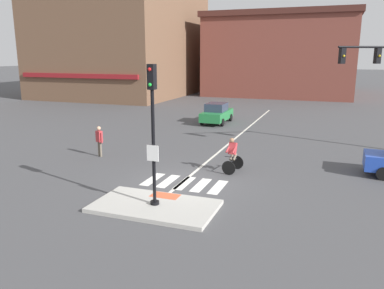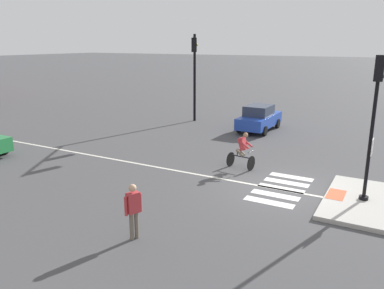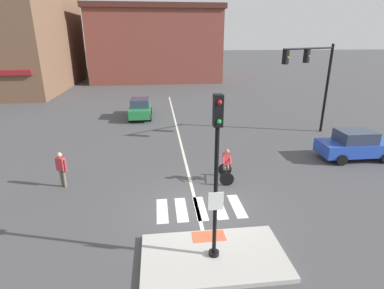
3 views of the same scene
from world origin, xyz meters
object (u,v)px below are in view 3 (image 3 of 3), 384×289
Objects in this scene: car_blue_cross_right at (356,145)px; car_green_westbound_distant at (140,108)px; signal_pole at (216,166)px; traffic_light_mast at (315,73)px; pedestrian_at_curb_left at (61,167)px; cyclist at (226,164)px.

car_green_westbound_distant is at bearing 139.05° from car_blue_cross_right.
signal_pole is at bearing -142.59° from car_blue_cross_right.
car_blue_cross_right is at bearing -40.95° from car_green_westbound_distant.
traffic_light_mast reaches higher than pedestrian_at_curb_left.
pedestrian_at_curb_left is at bearing 177.48° from cyclist.
signal_pole is 2.94× the size of cyclist.
pedestrian_at_curb_left is (-5.92, 5.52, -2.14)m from signal_pole.
signal_pole is 0.82× the size of traffic_light_mast.
car_green_westbound_distant is at bearing 76.45° from pedestrian_at_curb_left.
signal_pole is at bearing -42.98° from pedestrian_at_curb_left.
traffic_light_mast is at bearing 41.34° from cyclist.
traffic_light_mast reaches higher than car_green_westbound_distant.
traffic_light_mast is at bearing 97.71° from car_blue_cross_right.
traffic_light_mast reaches higher than cyclist.
traffic_light_mast is at bearing -28.24° from car_green_westbound_distant.
pedestrian_at_curb_left is (-15.25, -1.62, 0.17)m from car_blue_cross_right.
cyclist reaches higher than car_green_westbound_distant.
signal_pole is 18.19m from car_green_westbound_distant.
signal_pole reaches higher than car_blue_cross_right.
pedestrian_at_curb_left is at bearing -103.55° from car_green_westbound_distant.
cyclist is at bearing -138.66° from traffic_light_mast.
signal_pole is 14.49m from traffic_light_mast.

